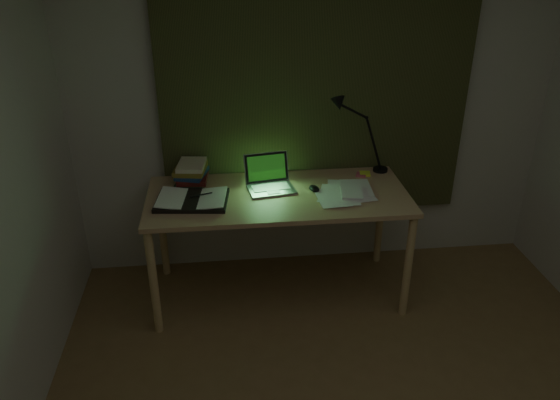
# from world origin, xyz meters

# --- Properties ---
(wall_back) EXTENTS (3.50, 0.00, 2.50)m
(wall_back) POSITION_xyz_m (0.00, 2.00, 1.25)
(wall_back) COLOR beige
(wall_back) RESTS_ON ground
(curtain) EXTENTS (2.20, 0.06, 2.00)m
(curtain) POSITION_xyz_m (0.00, 1.96, 1.45)
(curtain) COLOR #32381C
(curtain) RESTS_ON wall_back
(desk) EXTENTS (1.76, 0.77, 0.80)m
(desk) POSITION_xyz_m (-0.32, 1.53, 0.40)
(desk) COLOR tan
(desk) RESTS_ON floor
(laptop) EXTENTS (0.36, 0.39, 0.22)m
(laptop) POSITION_xyz_m (-0.36, 1.60, 0.91)
(laptop) COLOR #ADADB2
(laptop) RESTS_ON desk
(open_textbook) EXTENTS (0.49, 0.38, 0.04)m
(open_textbook) POSITION_xyz_m (-0.89, 1.48, 0.82)
(open_textbook) COLOR white
(open_textbook) RESTS_ON desk
(book_stack) EXTENTS (0.25, 0.28, 0.16)m
(book_stack) POSITION_xyz_m (-0.90, 1.78, 0.88)
(book_stack) COLOR white
(book_stack) RESTS_ON desk
(loose_papers) EXTENTS (0.41, 0.42, 0.02)m
(loose_papers) POSITION_xyz_m (0.13, 1.50, 0.81)
(loose_papers) COLOR white
(loose_papers) RESTS_ON desk
(mouse) EXTENTS (0.09, 0.11, 0.04)m
(mouse) POSITION_xyz_m (-0.07, 1.56, 0.82)
(mouse) COLOR black
(mouse) RESTS_ON desk
(sticky_yellow) EXTENTS (0.09, 0.09, 0.02)m
(sticky_yellow) POSITION_xyz_m (0.35, 1.79, 0.81)
(sticky_yellow) COLOR #E9FF35
(sticky_yellow) RESTS_ON desk
(sticky_pink) EXTENTS (0.09, 0.09, 0.02)m
(sticky_pink) POSITION_xyz_m (0.31, 1.77, 0.81)
(sticky_pink) COLOR #CB4F61
(sticky_pink) RESTS_ON desk
(desk_lamp) EXTENTS (0.45, 0.39, 0.58)m
(desk_lamp) POSITION_xyz_m (0.48, 1.84, 1.09)
(desk_lamp) COLOR black
(desk_lamp) RESTS_ON desk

